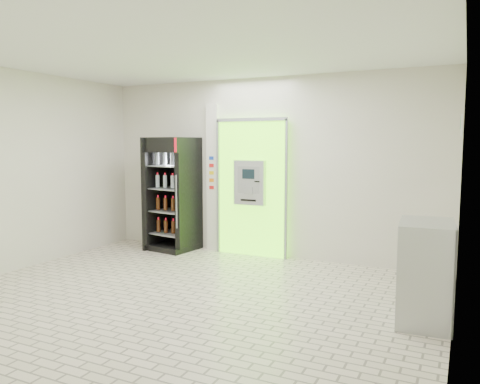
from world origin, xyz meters
The scene contains 7 objects.
ground centered at (0.00, 0.00, 0.00)m, with size 6.00×6.00×0.00m, color beige.
room_shell centered at (0.00, 0.00, 1.84)m, with size 6.00×6.00×6.00m.
atm_assembly centered at (-0.20, 2.41, 1.17)m, with size 1.30×0.24×2.33m.
pillar centered at (-0.98, 2.45, 1.30)m, with size 0.22×0.11×2.60m.
beverage_cooler centered at (-1.64, 2.16, 0.97)m, with size 0.85×0.80×2.01m.
steel_cabinet centered at (2.72, 0.45, 0.54)m, with size 0.61×0.85×1.09m.
exit_sign centered at (2.99, 1.40, 2.12)m, with size 0.02×0.22×0.26m.
Camera 1 is at (3.06, -4.78, 1.91)m, focal length 35.00 mm.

